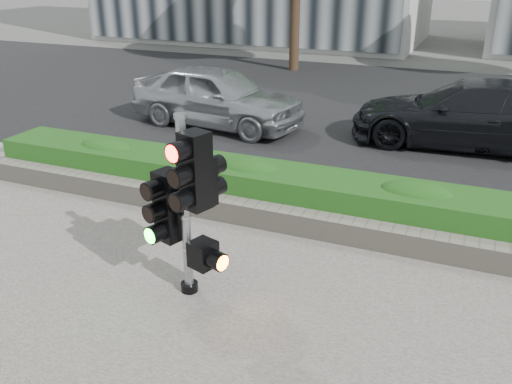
% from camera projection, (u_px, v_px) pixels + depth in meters
% --- Properties ---
extents(ground, '(120.00, 120.00, 0.00)m').
position_uv_depth(ground, '(254.00, 302.00, 6.55)').
color(ground, '#51514C').
rests_on(ground, ground).
extents(road, '(60.00, 13.00, 0.02)m').
position_uv_depth(road, '(394.00, 109.00, 15.03)').
color(road, black).
rests_on(road, ground).
extents(curb, '(60.00, 0.25, 0.12)m').
position_uv_depth(curb, '(326.00, 200.00, 9.20)').
color(curb, gray).
rests_on(curb, ground).
extents(stone_wall, '(12.00, 0.32, 0.34)m').
position_uv_depth(stone_wall, '(303.00, 223.00, 8.09)').
color(stone_wall, gray).
rests_on(stone_wall, sidewalk).
extents(hedge, '(12.00, 1.00, 0.68)m').
position_uv_depth(hedge, '(317.00, 196.00, 8.57)').
color(hedge, '#347E27').
rests_on(hedge, sidewalk).
extents(traffic_signal, '(0.83, 0.68, 2.25)m').
position_uv_depth(traffic_signal, '(188.00, 199.00, 6.24)').
color(traffic_signal, black).
rests_on(traffic_signal, sidewalk).
extents(car_silver, '(4.54, 2.30, 1.48)m').
position_uv_depth(car_silver, '(217.00, 96.00, 13.21)').
color(car_silver, '#ADAFB4').
rests_on(car_silver, road).
extents(car_dark, '(5.09, 2.28, 1.45)m').
position_uv_depth(car_dark, '(470.00, 114.00, 11.74)').
color(car_dark, black).
rests_on(car_dark, road).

